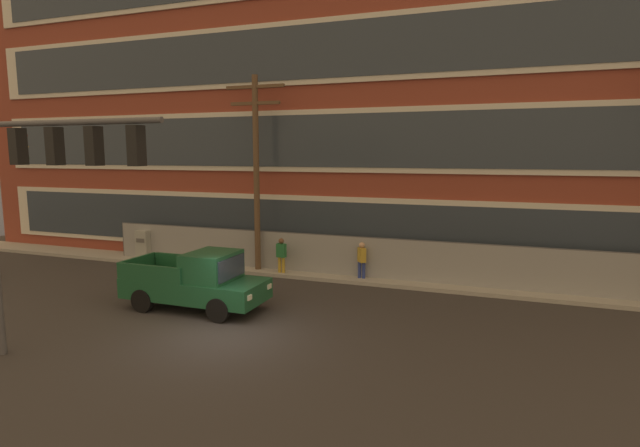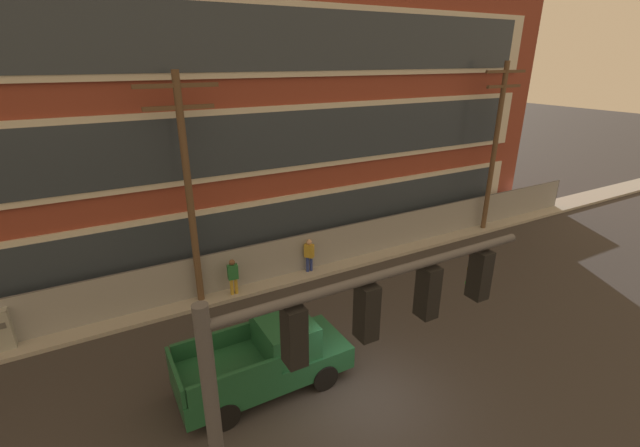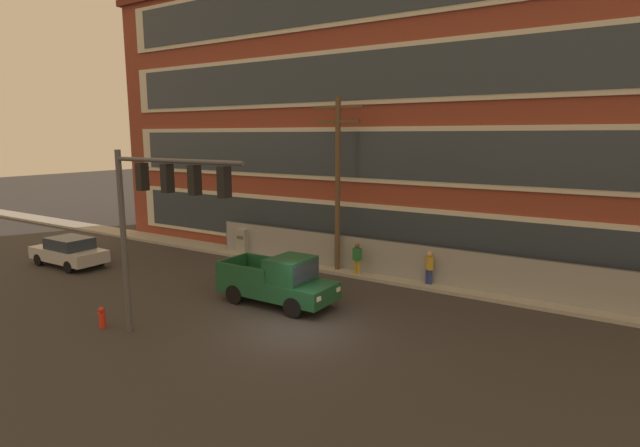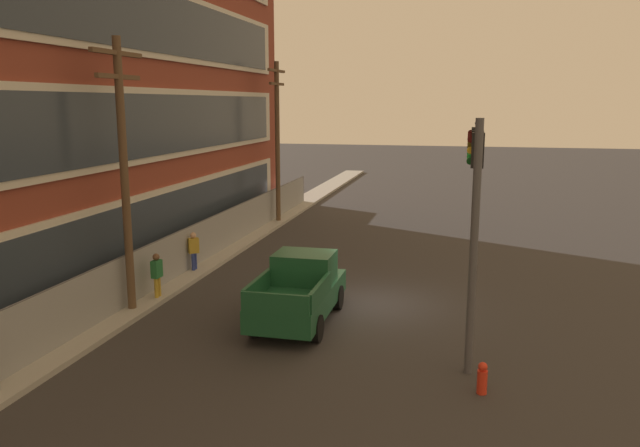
{
  "view_description": "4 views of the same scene",
  "coord_description": "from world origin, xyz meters",
  "px_view_note": "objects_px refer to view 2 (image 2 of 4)",
  "views": [
    {
      "loc": [
        7.54,
        -12.27,
        5.39
      ],
      "look_at": [
        1.99,
        2.81,
        3.11
      ],
      "focal_mm": 28.0,
      "sensor_mm": 36.0,
      "label": 1
    },
    {
      "loc": [
        -5.83,
        -7.58,
        9.07
      ],
      "look_at": [
        1.06,
        4.71,
        3.6
      ],
      "focal_mm": 24.0,
      "sensor_mm": 36.0,
      "label": 2
    },
    {
      "loc": [
        9.82,
        -13.64,
        6.85
      ],
      "look_at": [
        -1.37,
        3.76,
        3.2
      ],
      "focal_mm": 28.0,
      "sensor_mm": 36.0,
      "label": 3
    },
    {
      "loc": [
        -20.25,
        -2.93,
        6.75
      ],
      "look_at": [
        -0.03,
        1.86,
        2.71
      ],
      "focal_mm": 35.0,
      "sensor_mm": 36.0,
      "label": 4
    }
  ],
  "objects_px": {
    "utility_pole_midblock": "(496,142)",
    "pedestrian_by_fence": "(309,254)",
    "pedestrian_near_cabinet": "(233,276)",
    "pickup_truck_dark_green": "(267,358)",
    "traffic_signal_mast": "(335,365)",
    "electrical_cabinet": "(0,331)",
    "utility_pole_near_corner": "(188,184)"
  },
  "relations": [
    {
      "from": "traffic_signal_mast",
      "to": "pedestrian_by_fence",
      "type": "height_order",
      "value": "traffic_signal_mast"
    },
    {
      "from": "pickup_truck_dark_green",
      "to": "utility_pole_near_corner",
      "type": "distance_m",
      "value": 6.79
    },
    {
      "from": "utility_pole_near_corner",
      "to": "electrical_cabinet",
      "type": "distance_m",
      "value": 7.62
    },
    {
      "from": "utility_pole_near_corner",
      "to": "utility_pole_midblock",
      "type": "height_order",
      "value": "utility_pole_midblock"
    },
    {
      "from": "pickup_truck_dark_green",
      "to": "utility_pole_midblock",
      "type": "relative_size",
      "value": 0.56
    },
    {
      "from": "utility_pole_near_corner",
      "to": "utility_pole_midblock",
      "type": "relative_size",
      "value": 0.98
    },
    {
      "from": "utility_pole_near_corner",
      "to": "pedestrian_by_fence",
      "type": "bearing_deg",
      "value": 0.29
    },
    {
      "from": "pedestrian_near_cabinet",
      "to": "pedestrian_by_fence",
      "type": "distance_m",
      "value": 3.59
    },
    {
      "from": "pickup_truck_dark_green",
      "to": "pedestrian_near_cabinet",
      "type": "distance_m",
      "value": 5.33
    },
    {
      "from": "traffic_signal_mast",
      "to": "pedestrian_near_cabinet",
      "type": "height_order",
      "value": "traffic_signal_mast"
    },
    {
      "from": "traffic_signal_mast",
      "to": "utility_pole_midblock",
      "type": "bearing_deg",
      "value": 33.15
    },
    {
      "from": "pedestrian_near_cabinet",
      "to": "pedestrian_by_fence",
      "type": "height_order",
      "value": "same"
    },
    {
      "from": "traffic_signal_mast",
      "to": "pickup_truck_dark_green",
      "type": "height_order",
      "value": "traffic_signal_mast"
    },
    {
      "from": "pedestrian_near_cabinet",
      "to": "pickup_truck_dark_green",
      "type": "bearing_deg",
      "value": -97.95
    },
    {
      "from": "utility_pole_midblock",
      "to": "pedestrian_by_fence",
      "type": "height_order",
      "value": "utility_pole_midblock"
    },
    {
      "from": "pedestrian_near_cabinet",
      "to": "pedestrian_by_fence",
      "type": "xyz_separation_m",
      "value": [
        3.58,
        0.27,
        0.0
      ]
    },
    {
      "from": "traffic_signal_mast",
      "to": "pedestrian_by_fence",
      "type": "distance_m",
      "value": 12.5
    },
    {
      "from": "electrical_cabinet",
      "to": "utility_pole_midblock",
      "type": "bearing_deg",
      "value": -0.69
    },
    {
      "from": "utility_pole_near_corner",
      "to": "pedestrian_near_cabinet",
      "type": "xyz_separation_m",
      "value": [
        1.28,
        -0.25,
        -3.9
      ]
    },
    {
      "from": "traffic_signal_mast",
      "to": "utility_pole_near_corner",
      "type": "bearing_deg",
      "value": 88.18
    },
    {
      "from": "utility_pole_near_corner",
      "to": "pedestrian_near_cabinet",
      "type": "height_order",
      "value": "utility_pole_near_corner"
    },
    {
      "from": "traffic_signal_mast",
      "to": "pedestrian_near_cabinet",
      "type": "bearing_deg",
      "value": 81.17
    },
    {
      "from": "traffic_signal_mast",
      "to": "utility_pole_midblock",
      "type": "height_order",
      "value": "utility_pole_midblock"
    },
    {
      "from": "traffic_signal_mast",
      "to": "utility_pole_near_corner",
      "type": "xyz_separation_m",
      "value": [
        0.34,
        10.69,
        0.1
      ]
    },
    {
      "from": "utility_pole_near_corner",
      "to": "electrical_cabinet",
      "type": "relative_size",
      "value": 5.58
    },
    {
      "from": "pickup_truck_dark_green",
      "to": "utility_pole_midblock",
      "type": "xyz_separation_m",
      "value": [
        15.29,
        5.4,
        4.03
      ]
    },
    {
      "from": "electrical_cabinet",
      "to": "pedestrian_by_fence",
      "type": "height_order",
      "value": "pedestrian_by_fence"
    },
    {
      "from": "pickup_truck_dark_green",
      "to": "pedestrian_by_fence",
      "type": "xyz_separation_m",
      "value": [
        4.31,
        5.55,
        0.01
      ]
    },
    {
      "from": "pickup_truck_dark_green",
      "to": "pedestrian_near_cabinet",
      "type": "relative_size",
      "value": 2.97
    },
    {
      "from": "electrical_cabinet",
      "to": "pickup_truck_dark_green",
      "type": "bearing_deg",
      "value": -39.1
    },
    {
      "from": "electrical_cabinet",
      "to": "utility_pole_near_corner",
      "type": "bearing_deg",
      "value": -1.29
    },
    {
      "from": "traffic_signal_mast",
      "to": "utility_pole_midblock",
      "type": "xyz_separation_m",
      "value": [
        16.17,
        10.56,
        0.22
      ]
    }
  ]
}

